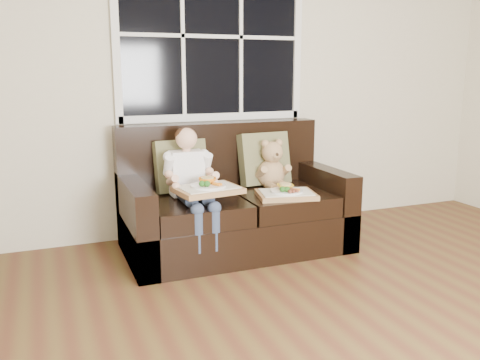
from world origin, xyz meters
name	(u,v)px	position (x,y,z in m)	size (l,w,h in m)	color
window_back	(212,36)	(-0.50, 2.48, 1.65)	(1.62, 0.04, 1.37)	black
loveseat	(233,209)	(-0.50, 2.02, 0.31)	(1.70, 0.92, 0.96)	black
pillow_left	(181,166)	(-0.87, 2.17, 0.65)	(0.41, 0.20, 0.41)	#6A6941
pillow_right	(264,159)	(-0.16, 2.17, 0.66)	(0.44, 0.23, 0.44)	#6A6941
child	(190,175)	(-0.87, 1.90, 0.63)	(0.35, 0.59, 0.80)	white
teddy_bear	(272,167)	(-0.15, 2.04, 0.61)	(0.23, 0.30, 0.41)	tan
tray_left	(208,188)	(-0.81, 1.68, 0.58)	(0.48, 0.39, 0.10)	#AF7A4F
tray_right	(286,193)	(-0.19, 1.70, 0.48)	(0.48, 0.41, 0.10)	#AF7A4F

